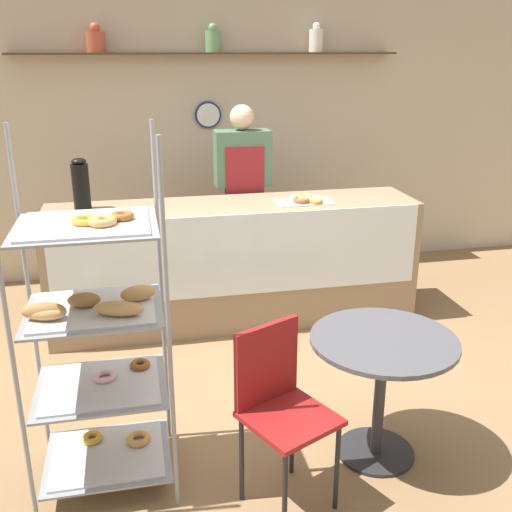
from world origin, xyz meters
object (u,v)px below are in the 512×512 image
at_px(person_worker, 243,196).
at_px(donut_tray_counter, 306,200).
at_px(pastry_rack, 97,339).
at_px(cafe_chair, 278,397).
at_px(coffee_carafe, 81,184).
at_px(cafe_table, 382,367).

bearing_deg(person_worker, donut_tray_counter, -55.57).
height_order(pastry_rack, donut_tray_counter, pastry_rack).
bearing_deg(cafe_chair, donut_tray_counter, 44.76).
distance_m(pastry_rack, person_worker, 2.51).
distance_m(person_worker, coffee_carafe, 1.38).
relative_size(coffee_carafe, donut_tray_counter, 0.89).
distance_m(cafe_chair, donut_tray_counter, 2.14).
bearing_deg(pastry_rack, cafe_chair, -20.39).
height_order(cafe_table, cafe_chair, cafe_chair).
bearing_deg(coffee_carafe, donut_tray_counter, -5.32).
distance_m(cafe_table, cafe_chair, 0.64).
xyz_separation_m(coffee_carafe, donut_tray_counter, (1.68, -0.16, -0.16)).
bearing_deg(cafe_chair, person_worker, 57.37).
distance_m(cafe_table, donut_tray_counter, 1.84).
bearing_deg(donut_tray_counter, pastry_rack, -132.40).
distance_m(person_worker, cafe_table, 2.39).
xyz_separation_m(pastry_rack, cafe_table, (1.42, -0.11, -0.26)).
relative_size(cafe_table, donut_tray_counter, 1.78).
bearing_deg(coffee_carafe, cafe_table, -50.79).
bearing_deg(donut_tray_counter, person_worker, 124.43).
bearing_deg(pastry_rack, person_worker, 63.14).
distance_m(pastry_rack, donut_tray_counter, 2.27).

